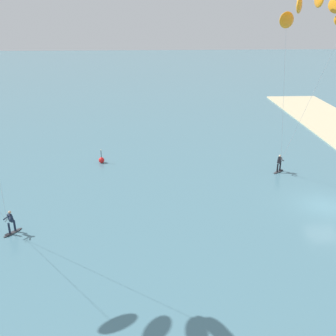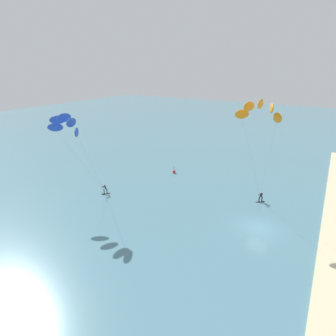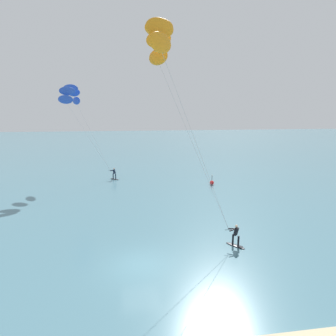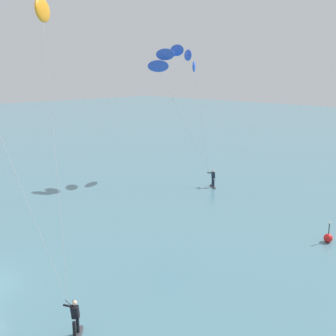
% 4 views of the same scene
% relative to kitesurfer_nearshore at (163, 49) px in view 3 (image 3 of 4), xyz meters
% --- Properties ---
extents(ground_plane, '(240.00, 240.00, 0.00)m').
position_rel_kitesurfer_nearshore_xyz_m(ground_plane, '(-1.78, -1.94, -13.53)').
color(ground_plane, slate).
extents(kitesurfer_nearshore, '(7.12, 5.49, 15.30)m').
position_rel_kitesurfer_nearshore_xyz_m(kitesurfer_nearshore, '(0.00, 0.00, 0.00)').
color(kitesurfer_nearshore, '#333338').
rests_on(kitesurfer_nearshore, ground).
extents(kitesurfer_mid_water, '(7.23, 6.28, 13.25)m').
position_rel_kitesurfer_nearshore_xyz_m(kitesurfer_mid_water, '(-9.80, 21.42, -2.01)').
color(kitesurfer_mid_water, '#333338').
rests_on(kitesurfer_mid_water, ground).
extents(marker_buoy, '(0.56, 0.56, 1.38)m').
position_rel_kitesurfer_nearshore_xyz_m(marker_buoy, '(8.53, 16.23, -13.23)').
color(marker_buoy, red).
rests_on(marker_buoy, ground).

